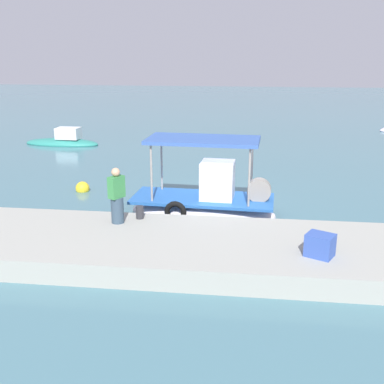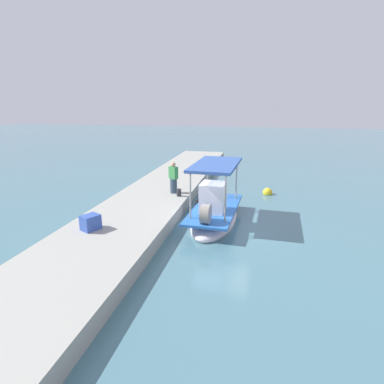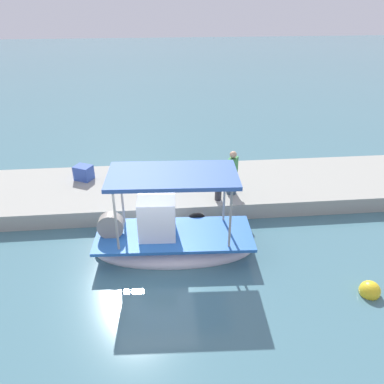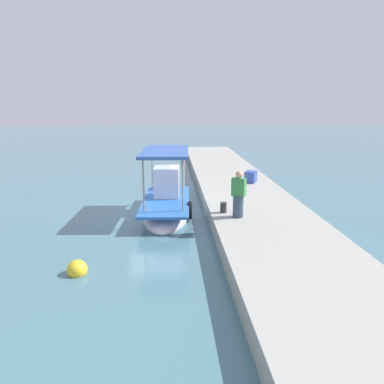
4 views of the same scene
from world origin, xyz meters
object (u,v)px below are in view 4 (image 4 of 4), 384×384
Objects in this scene: main_fishing_boat at (167,203)px; cargo_crate at (251,177)px; marker_buoy at (77,270)px; fisherman_near_bollard at (238,196)px; mooring_bollard at (223,207)px.

main_fishing_boat is 5.41m from cargo_crate.
marker_buoy is at bearing 141.81° from cargo_crate.
fisherman_near_bollard reaches higher than mooring_bollard.
cargo_crate is (5.65, -1.72, -0.47)m from fisherman_near_bollard.
main_fishing_boat is at bearing 47.26° from fisherman_near_bollard.
fisherman_near_bollard is 4.35× the size of mooring_bollard.
mooring_bollard is at bearing 156.93° from cargo_crate.
fisherman_near_bollard is 0.92m from mooring_bollard.
cargo_crate is (3.28, -4.29, 0.40)m from main_fishing_boat.
main_fishing_boat is at bearing -24.81° from marker_buoy.
marker_buoy is (-3.47, 4.56, -0.68)m from mooring_bollard.
mooring_bollard is 5.77m from marker_buoy.
fisherman_near_bollard reaches higher than cargo_crate.
main_fishing_boat is 2.80m from mooring_bollard.
mooring_bollard is (0.57, 0.44, -0.57)m from fisherman_near_bollard.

